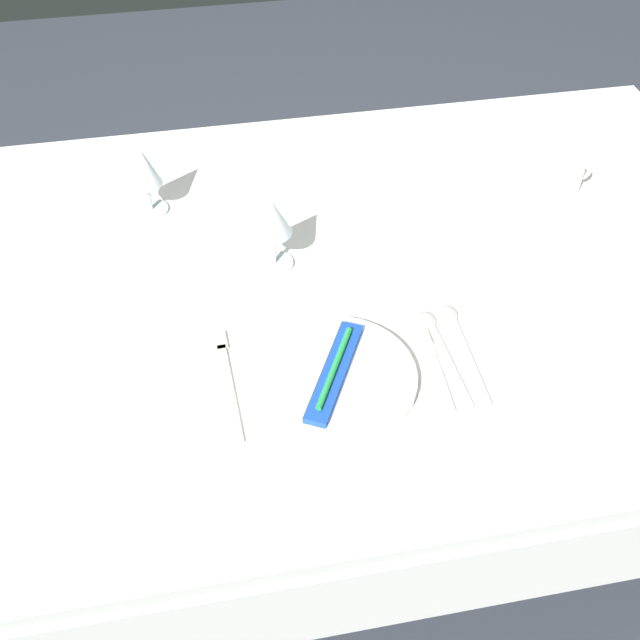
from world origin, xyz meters
TOP-DOWN VIEW (x-y plane):
  - ground_plane at (0.00, 0.00)m, footprint 6.00×6.00m
  - dining_table at (0.00, 0.00)m, footprint 1.80×1.11m
  - dinner_plate at (-0.01, -0.25)m, footprint 0.26×0.26m
  - toothbrush_package at (-0.01, -0.25)m, footprint 0.13×0.20m
  - fork_outer at (-0.18, -0.21)m, footprint 0.03×0.23m
  - dinner_knife at (0.15, -0.24)m, footprint 0.03×0.22m
  - spoon_soup at (0.17, -0.21)m, footprint 0.03×0.22m
  - spoon_dessert at (0.21, -0.20)m, footprint 0.03×0.23m
  - saucer_left at (0.54, 0.17)m, footprint 0.12×0.12m
  - coffee_cup_left at (0.54, 0.17)m, footprint 0.10×0.08m
  - wine_glass_centre at (-0.07, 0.05)m, footprint 0.07×0.07m
  - wine_glass_left at (-0.28, 0.25)m, footprint 0.07×0.07m

SIDE VIEW (x-z plane):
  - ground_plane at x=0.00m, z-range 0.00..0.00m
  - dining_table at x=0.00m, z-range 0.29..1.03m
  - fork_outer at x=-0.18m, z-range 0.74..0.74m
  - dinner_knife at x=0.15m, z-range 0.74..0.74m
  - spoon_soup at x=0.17m, z-range 0.74..0.75m
  - spoon_dessert at x=0.21m, z-range 0.74..0.75m
  - saucer_left at x=0.54m, z-range 0.74..0.75m
  - dinner_plate at x=-0.01m, z-range 0.74..0.76m
  - toothbrush_package at x=-0.01m, z-range 0.75..0.78m
  - coffee_cup_left at x=0.54m, z-range 0.75..0.81m
  - wine_glass_left at x=-0.28m, z-range 0.76..0.91m
  - wine_glass_centre at x=-0.07m, z-range 0.77..0.92m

